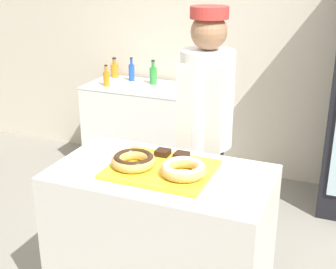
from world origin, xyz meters
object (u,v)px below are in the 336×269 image
object	(u,v)px
brownie_back_right	(181,156)
baker_person	(206,132)
bottle_orange	(115,70)
bottle_blue	(132,72)
bottle_orange_b	(106,78)
serving_tray	(161,169)
donut_chocolate_glaze	(134,160)
chest_freezer	(143,129)
brownie_back_left	(163,153)
donut_light_glaze	(183,169)
bottle_green	(153,75)

from	to	relation	value
brownie_back_right	baker_person	distance (m)	0.50
baker_person	bottle_orange	xyz separation A→B (m)	(-1.39, 1.31, 0.02)
bottle_blue	bottle_orange_b	world-z (taller)	bottle_blue
serving_tray	bottle_orange_b	world-z (taller)	bottle_orange_b
donut_chocolate_glaze	chest_freezer	distance (m)	2.05
bottle_orange	brownie_back_left	bearing A→B (deg)	-54.34
donut_chocolate_glaze	bottle_orange_b	xyz separation A→B (m)	(-1.11, 1.67, -0.03)
donut_chocolate_glaze	baker_person	bearing A→B (deg)	75.27
brownie_back_left	baker_person	xyz separation A→B (m)	(0.10, 0.50, -0.03)
donut_chocolate_glaze	brownie_back_right	size ratio (longest dim) A/B	3.14
bottle_blue	donut_light_glaze	bearing A→B (deg)	-56.71
brownie_back_left	bottle_orange	bearing A→B (deg)	125.66
bottle_green	bottle_orange_b	xyz separation A→B (m)	(-0.38, -0.24, -0.01)
bottle_green	bottle_orange_b	size ratio (longest dim) A/B	1.15
baker_person	donut_light_glaze	bearing A→B (deg)	-81.33
donut_light_glaze	baker_person	world-z (taller)	baker_person
baker_person	chest_freezer	bearing A→B (deg)	132.00
baker_person	bottle_orange_b	xyz separation A→B (m)	(-1.30, 0.97, 0.02)
serving_tray	bottle_orange	xyz separation A→B (m)	(-1.35, 1.97, 0.02)
chest_freezer	bottle_blue	distance (m)	0.57
brownie_back_right	chest_freezer	size ratio (longest dim) A/B	0.07
chest_freezer	bottle_blue	bearing A→B (deg)	141.61
serving_tray	brownie_back_right	world-z (taller)	brownie_back_right
chest_freezer	bottle_orange_b	size ratio (longest dim) A/B	5.20
chest_freezer	brownie_back_right	bearing A→B (deg)	-57.67
brownie_back_left	bottle_orange_b	distance (m)	1.90
bottle_orange	bottle_orange_b	xyz separation A→B (m)	(0.10, -0.34, 0.00)
brownie_back_left	baker_person	bearing A→B (deg)	79.10
brownie_back_left	bottle_blue	distance (m)	2.04
bottle_orange	bottle_green	size ratio (longest dim) A/B	0.86
chest_freezer	bottle_green	bearing A→B (deg)	52.91
bottle_blue	serving_tray	bearing A→B (deg)	-59.29
donut_chocolate_glaze	donut_light_glaze	xyz separation A→B (m)	(0.29, 0.00, 0.00)
bottle_orange	serving_tray	bearing A→B (deg)	-55.46
brownie_back_right	bottle_orange_b	size ratio (longest dim) A/B	0.39
brownie_back_left	chest_freezer	xyz separation A→B (m)	(-0.90, 1.60, -0.52)
chest_freezer	bottle_green	distance (m)	0.54
brownie_back_right	bottle_green	size ratio (longest dim) A/B	0.34
serving_tray	brownie_back_right	xyz separation A→B (m)	(0.06, 0.16, 0.03)
baker_person	bottle_orange	bearing A→B (deg)	136.76
donut_light_glaze	brownie_back_right	size ratio (longest dim) A/B	3.14
serving_tray	bottle_blue	bearing A→B (deg)	120.71
brownie_back_right	donut_chocolate_glaze	bearing A→B (deg)	-135.40
brownie_back_right	serving_tray	bearing A→B (deg)	-109.73
donut_chocolate_glaze	brownie_back_right	distance (m)	0.28
brownie_back_right	bottle_green	distance (m)	1.95
donut_chocolate_glaze	brownie_back_left	world-z (taller)	donut_chocolate_glaze
donut_light_glaze	brownie_back_left	world-z (taller)	donut_light_glaze
baker_person	bottle_blue	xyz separation A→B (m)	(-1.17, 1.24, 0.03)
serving_tray	bottle_green	bearing A→B (deg)	115.30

